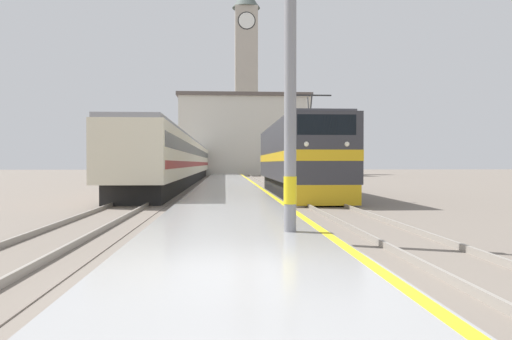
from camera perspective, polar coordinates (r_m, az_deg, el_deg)
ground_plane at (r=37.06m, az=-3.20°, el=-1.92°), size 200.00×200.00×0.00m
platform at (r=32.06m, az=-3.14°, el=-2.11°), size 4.12×140.00×0.26m
rail_track_near at (r=32.30m, az=3.46°, el=-2.26°), size 2.83×140.00×0.16m
rail_track_far at (r=32.29m, az=-10.33°, el=-2.28°), size 2.83×140.00×0.16m
locomotive_train at (r=27.22m, az=4.77°, el=1.37°), size 2.92×15.80×4.94m
passenger_train at (r=44.08m, az=-8.51°, el=1.11°), size 2.92×49.25×3.71m
catenary_mast at (r=11.17m, az=4.43°, el=14.57°), size 2.83×0.29×8.32m
clock_tower at (r=83.35m, az=-1.13°, el=10.66°), size 4.55×4.55×30.48m
station_building at (r=70.96m, az=-1.37°, el=4.02°), size 18.62×6.85×11.43m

